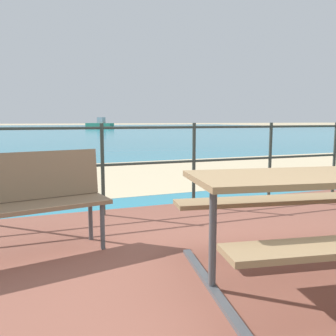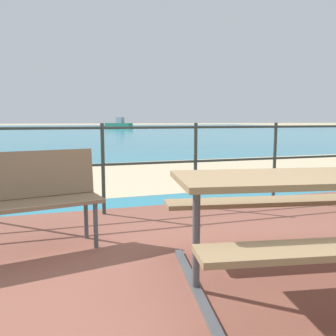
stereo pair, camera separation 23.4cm
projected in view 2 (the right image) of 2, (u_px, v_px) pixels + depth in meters
name	position (u px, v px, depth m)	size (l,w,h in m)	color
ground_plane	(249.00, 306.00, 2.31)	(240.00, 240.00, 0.00)	tan
patio_paving	(249.00, 302.00, 2.31)	(6.40, 5.20, 0.06)	brown
sea_water	(62.00, 131.00, 40.04)	(90.00, 90.00, 0.01)	teal
beach_strip	(110.00, 176.00, 7.68)	(54.00, 4.50, 0.01)	beige
picnic_table	(312.00, 201.00, 2.44)	(2.04, 1.65, 0.76)	#8C704C
park_bench	(14.00, 193.00, 3.04)	(1.47, 0.68, 0.86)	#7A6047
railing_fence	(151.00, 157.00, 4.44)	(5.94, 0.04, 1.09)	#2D3833
boat_near	(118.00, 125.00, 52.96)	(3.81, 4.49, 1.56)	#338466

